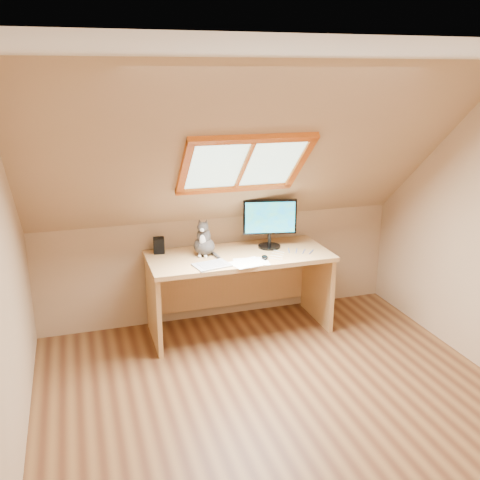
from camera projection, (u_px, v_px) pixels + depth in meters
name	position (u px, v px, depth m)	size (l,w,h in m)	color
ground	(289.00, 416.00, 3.77)	(3.50, 3.50, 0.00)	brown
room_shell	(301.00, 224.00, 3.26)	(3.52, 3.52, 2.41)	tan
desk	(237.00, 275.00, 4.95)	(1.64, 0.72, 0.75)	tan
monitor	(270.00, 220.00, 4.92)	(0.49, 0.21, 0.46)	black
cat	(204.00, 242.00, 4.77)	(0.26, 0.28, 0.34)	#4A4441
desk_speaker	(159.00, 245.00, 4.83)	(0.10, 0.10, 0.14)	black
graphics_tablet	(212.00, 265.00, 4.52)	(0.29, 0.21, 0.01)	#B2B2B7
mouse	(265.00, 257.00, 4.69)	(0.06, 0.10, 0.03)	black
papers	(247.00, 263.00, 4.58)	(0.35, 0.30, 0.01)	white
cables	(291.00, 253.00, 4.84)	(0.51, 0.26, 0.01)	silver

